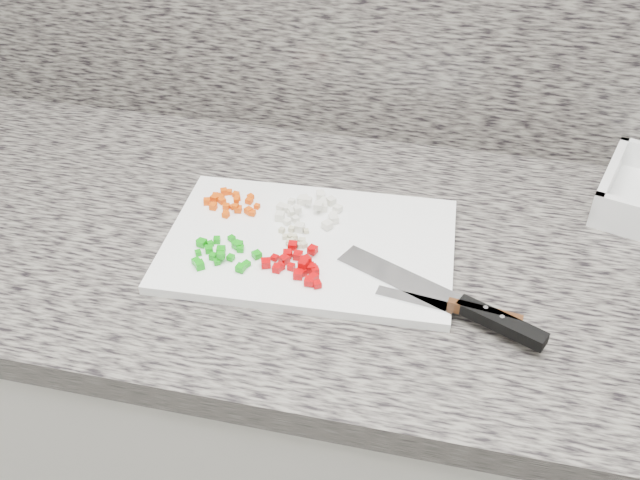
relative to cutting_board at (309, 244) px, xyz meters
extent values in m
cube|color=silver|center=(0.08, 0.03, -0.48)|extent=(3.92, 0.62, 0.86)
cube|color=slate|center=(0.08, 0.03, -0.03)|extent=(3.96, 0.64, 0.04)
cube|color=white|center=(0.00, 0.00, 0.00)|extent=(0.42, 0.29, 0.01)
cube|color=#DA4604|center=(-0.17, 0.05, 0.01)|extent=(0.01, 0.01, 0.01)
cube|color=#DA4604|center=(-0.16, 0.07, 0.01)|extent=(0.01, 0.01, 0.01)
cube|color=#DA4604|center=(-0.11, 0.08, 0.01)|extent=(0.01, 0.01, 0.01)
cube|color=#DA4604|center=(-0.13, 0.03, 0.01)|extent=(0.01, 0.01, 0.01)
cube|color=#DA4604|center=(-0.13, 0.07, 0.01)|extent=(0.01, 0.01, 0.01)
cube|color=#DA4604|center=(-0.09, 0.06, 0.01)|extent=(0.01, 0.01, 0.01)
cube|color=#DA4604|center=(-0.12, 0.04, 0.01)|extent=(0.01, 0.01, 0.01)
cube|color=#DA4604|center=(-0.16, 0.08, 0.01)|extent=(0.01, 0.01, 0.01)
cube|color=#DA4604|center=(-0.10, 0.04, 0.01)|extent=(0.01, 0.01, 0.01)
cube|color=#DA4604|center=(-0.15, 0.08, 0.01)|extent=(0.01, 0.01, 0.01)
cube|color=#DA4604|center=(-0.16, 0.04, 0.01)|extent=(0.01, 0.01, 0.01)
cube|color=#DA4604|center=(-0.10, 0.04, 0.01)|extent=(0.01, 0.01, 0.01)
cube|color=#DA4604|center=(-0.14, 0.08, 0.01)|extent=(0.01, 0.01, 0.01)
cube|color=#DA4604|center=(-0.12, 0.04, 0.02)|extent=(0.01, 0.01, 0.01)
cube|color=#DA4604|center=(-0.14, 0.05, 0.01)|extent=(0.01, 0.01, 0.01)
cube|color=#DA4604|center=(-0.15, 0.06, 0.01)|extent=(0.01, 0.01, 0.01)
cube|color=#DA4604|center=(-0.13, 0.06, 0.02)|extent=(0.01, 0.01, 0.01)
cube|color=#DA4604|center=(-0.13, 0.03, 0.01)|extent=(0.01, 0.01, 0.01)
cube|color=#DA4604|center=(-0.10, 0.05, 0.01)|extent=(0.01, 0.01, 0.01)
cube|color=#DA4604|center=(-0.13, 0.05, 0.01)|extent=(0.01, 0.01, 0.01)
cube|color=#DA4604|center=(-0.16, 0.06, 0.01)|extent=(0.01, 0.01, 0.01)
cube|color=#DA4604|center=(-0.16, 0.07, 0.01)|extent=(0.01, 0.01, 0.01)
cube|color=#DA4604|center=(-0.11, 0.07, 0.01)|extent=(0.01, 0.01, 0.01)
cube|color=#DA4604|center=(-0.16, 0.07, 0.01)|extent=(0.01, 0.01, 0.01)
cube|color=silver|center=(-0.03, 0.05, 0.02)|extent=(0.01, 0.01, 0.01)
cube|color=silver|center=(-0.01, 0.11, 0.01)|extent=(0.01, 0.01, 0.01)
cube|color=silver|center=(-0.05, 0.08, 0.01)|extent=(0.01, 0.01, 0.01)
cube|color=silver|center=(0.01, 0.10, 0.01)|extent=(0.01, 0.01, 0.01)
cube|color=silver|center=(0.02, 0.05, 0.01)|extent=(0.02, 0.02, 0.01)
cube|color=silver|center=(-0.02, 0.02, 0.01)|extent=(0.01, 0.01, 0.01)
cube|color=silver|center=(-0.04, 0.05, 0.01)|extent=(0.02, 0.02, 0.01)
cube|color=silver|center=(0.00, 0.08, 0.01)|extent=(0.02, 0.02, 0.01)
cube|color=silver|center=(-0.03, 0.04, 0.01)|extent=(0.01, 0.01, 0.01)
cube|color=silver|center=(0.00, 0.09, 0.01)|extent=(0.01, 0.01, 0.01)
cube|color=silver|center=(0.00, 0.08, 0.01)|extent=(0.01, 0.01, 0.01)
cube|color=silver|center=(0.01, 0.09, 0.01)|extent=(0.02, 0.02, 0.01)
cube|color=silver|center=(-0.06, 0.06, 0.01)|extent=(0.01, 0.01, 0.01)
cube|color=silver|center=(0.02, 0.06, 0.01)|extent=(0.01, 0.01, 0.01)
cube|color=silver|center=(-0.04, 0.05, 0.01)|extent=(0.01, 0.01, 0.01)
cube|color=silver|center=(-0.05, 0.04, 0.01)|extent=(0.01, 0.01, 0.01)
cube|color=silver|center=(-0.03, 0.10, 0.01)|extent=(0.01, 0.01, 0.01)
cube|color=silver|center=(0.02, 0.08, 0.01)|extent=(0.01, 0.01, 0.01)
cube|color=silver|center=(-0.03, 0.08, 0.01)|extent=(0.01, 0.01, 0.01)
cube|color=silver|center=(-0.04, 0.05, 0.01)|extent=(0.02, 0.02, 0.01)
cube|color=silver|center=(0.02, 0.03, 0.01)|extent=(0.02, 0.02, 0.01)
cube|color=silver|center=(-0.04, 0.03, 0.01)|extent=(0.01, 0.01, 0.01)
cube|color=silver|center=(0.00, 0.07, 0.02)|extent=(0.01, 0.01, 0.01)
cube|color=silver|center=(-0.05, 0.06, 0.01)|extent=(0.01, 0.01, 0.01)
cube|color=silver|center=(-0.01, 0.10, 0.01)|extent=(0.01, 0.01, 0.01)
cube|color=silver|center=(-0.03, 0.09, 0.01)|extent=(0.01, 0.01, 0.01)
cube|color=silver|center=(-0.02, 0.08, 0.02)|extent=(0.01, 0.01, 0.01)
cube|color=silver|center=(-0.02, 0.02, 0.01)|extent=(0.01, 0.01, 0.01)
cube|color=#0D980E|center=(-0.13, -0.06, 0.01)|extent=(0.01, 0.01, 0.01)
cube|color=#0D980E|center=(-0.13, -0.03, 0.01)|extent=(0.01, 0.01, 0.01)
cube|color=#0D980E|center=(-0.11, -0.06, 0.02)|extent=(0.01, 0.01, 0.01)
cube|color=#0D980E|center=(-0.06, -0.05, 0.01)|extent=(0.02, 0.02, 0.01)
cube|color=#0D980E|center=(-0.15, -0.04, 0.01)|extent=(0.01, 0.01, 0.01)
cube|color=#0D980E|center=(-0.12, -0.07, 0.01)|extent=(0.01, 0.01, 0.01)
cube|color=#0D980E|center=(-0.13, -0.04, 0.01)|extent=(0.01, 0.01, 0.01)
cube|color=#0D980E|center=(-0.11, -0.02, 0.01)|extent=(0.01, 0.01, 0.01)
cube|color=#0D980E|center=(-0.14, -0.08, 0.01)|extent=(0.01, 0.01, 0.01)
cube|color=#0D980E|center=(-0.09, -0.04, 0.01)|extent=(0.02, 0.02, 0.01)
cube|color=#0D980E|center=(-0.14, -0.05, 0.01)|extent=(0.01, 0.01, 0.01)
cube|color=#0D980E|center=(-0.10, -0.07, 0.02)|extent=(0.01, 0.01, 0.01)
cube|color=#0D980E|center=(-0.09, -0.04, 0.01)|extent=(0.01, 0.01, 0.01)
cube|color=#0D980E|center=(-0.11, -0.08, 0.01)|extent=(0.01, 0.01, 0.01)
cube|color=#0D980E|center=(-0.09, -0.04, 0.01)|extent=(0.01, 0.01, 0.01)
cube|color=#0D980E|center=(-0.07, -0.08, 0.01)|extent=(0.01, 0.01, 0.01)
cube|color=#0D980E|center=(-0.07, -0.07, 0.01)|extent=(0.01, 0.01, 0.01)
cube|color=#0D980E|center=(-0.14, -0.07, 0.01)|extent=(0.01, 0.01, 0.01)
cube|color=#0D980E|center=(-0.09, -0.07, 0.01)|extent=(0.01, 0.01, 0.01)
cube|color=#0D980E|center=(-0.13, -0.09, 0.01)|extent=(0.02, 0.02, 0.01)
cube|color=#AE0205|center=(0.02, -0.06, 0.01)|extent=(0.01, 0.01, 0.01)
cube|color=#AE0205|center=(0.03, -0.08, 0.01)|extent=(0.01, 0.01, 0.01)
cube|color=#AE0205|center=(-0.02, -0.07, 0.01)|extent=(0.01, 0.01, 0.01)
cube|color=#AE0205|center=(0.01, -0.07, 0.02)|extent=(0.01, 0.01, 0.01)
cube|color=#AE0205|center=(-0.02, -0.06, 0.01)|extent=(0.02, 0.02, 0.01)
cube|color=#AE0205|center=(0.01, -0.06, 0.02)|extent=(0.02, 0.02, 0.01)
cube|color=#AE0205|center=(0.01, -0.07, 0.01)|extent=(0.02, 0.02, 0.01)
cube|color=#AE0205|center=(0.02, -0.09, 0.01)|extent=(0.01, 0.01, 0.01)
cube|color=#AE0205|center=(0.00, -0.08, 0.01)|extent=(0.01, 0.01, 0.01)
cube|color=#AE0205|center=(-0.03, -0.07, 0.01)|extent=(0.01, 0.01, 0.01)
cube|color=#AE0205|center=(0.02, -0.06, 0.01)|extent=(0.02, 0.02, 0.01)
cube|color=#AE0205|center=(-0.01, -0.07, 0.01)|extent=(0.01, 0.01, 0.01)
cube|color=#AE0205|center=(0.02, -0.07, 0.01)|extent=(0.01, 0.01, 0.01)
cube|color=#AE0205|center=(-0.02, -0.04, 0.01)|extent=(0.01, 0.01, 0.01)
cube|color=#AE0205|center=(0.03, -0.09, 0.01)|extent=(0.01, 0.01, 0.01)
cube|color=#AE0205|center=(-0.02, -0.02, 0.01)|extent=(0.01, 0.01, 0.01)
cube|color=#AE0205|center=(0.01, -0.03, 0.02)|extent=(0.01, 0.01, 0.01)
cube|color=#AE0205|center=(-0.04, -0.07, 0.01)|extent=(0.02, 0.02, 0.01)
cube|color=#AE0205|center=(0.01, -0.03, 0.01)|extent=(0.01, 0.01, 0.01)
cube|color=#AE0205|center=(0.01, -0.06, 0.02)|extent=(0.01, 0.01, 0.01)
cube|color=#AE0205|center=(-0.02, -0.04, 0.01)|extent=(0.01, 0.01, 0.01)
cube|color=#AE0205|center=(-0.01, -0.04, 0.01)|extent=(0.01, 0.01, 0.01)
cube|color=#AE0205|center=(-0.04, -0.05, 0.01)|extent=(0.01, 0.01, 0.01)
cube|color=beige|center=(-0.04, 0.01, 0.01)|extent=(0.01, 0.01, 0.01)
cube|color=beige|center=(-0.01, 0.02, 0.01)|extent=(0.01, 0.01, 0.01)
cube|color=beige|center=(-0.02, -0.02, 0.01)|extent=(0.01, 0.01, 0.01)
cube|color=beige|center=(-0.02, -0.01, 0.01)|extent=(0.01, 0.01, 0.00)
cube|color=beige|center=(-0.02, 0.00, 0.01)|extent=(0.01, 0.01, 0.01)
cube|color=beige|center=(-0.01, -0.02, 0.01)|extent=(0.01, 0.01, 0.01)
cube|color=beige|center=(-0.02, 0.02, 0.01)|extent=(0.01, 0.01, 0.01)
cube|color=beige|center=(0.00, -0.02, 0.01)|extent=(0.01, 0.01, 0.01)
cube|color=beige|center=(-0.03, 0.00, 0.01)|extent=(0.01, 0.01, 0.01)
cube|color=beige|center=(-0.01, -0.01, 0.01)|extent=(0.01, 0.01, 0.01)
cube|color=beige|center=(-0.03, 0.02, 0.01)|extent=(0.01, 0.01, 0.01)
cube|color=beige|center=(-0.02, -0.02, 0.01)|extent=(0.01, 0.01, 0.01)
cube|color=beige|center=(-0.03, 0.00, 0.01)|extent=(0.01, 0.01, 0.01)
cube|color=beige|center=(-0.02, -0.02, 0.01)|extent=(0.01, 0.01, 0.01)
cube|color=beige|center=(-0.01, -0.01, 0.01)|extent=(0.01, 0.01, 0.01)
cube|color=silver|center=(0.14, -0.05, 0.01)|extent=(0.18, 0.11, 0.00)
cube|color=black|center=(0.27, -0.11, 0.01)|extent=(0.11, 0.07, 0.02)
cylinder|color=silver|center=(0.27, -0.11, 0.02)|extent=(0.01, 0.01, 0.00)
cube|color=silver|center=(0.16, -0.09, 0.01)|extent=(0.09, 0.03, 0.00)
cube|color=#4C2713|center=(0.25, -0.10, 0.01)|extent=(0.09, 0.02, 0.02)
cylinder|color=silver|center=(0.25, -0.10, 0.02)|extent=(0.01, 0.01, 0.00)
cube|color=white|center=(0.42, 0.23, 0.03)|extent=(0.07, 0.19, 0.04)
camera|label=1|loc=(0.19, -0.77, 0.63)|focal=40.00mm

